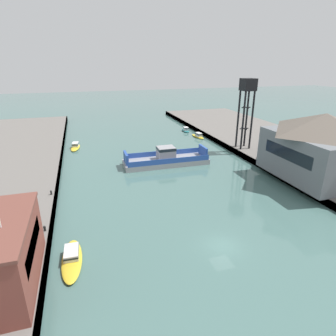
# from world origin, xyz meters

# --- Properties ---
(ground_plane) EXTENTS (400.00, 400.00, 0.00)m
(ground_plane) POSITION_xyz_m (0.00, 0.00, 0.00)
(ground_plane) COLOR #476B66
(quay_right) EXTENTS (28.00, 140.00, 1.22)m
(quay_right) POSITION_xyz_m (33.65, 20.00, 0.61)
(quay_right) COLOR slate
(quay_right) RESTS_ON ground
(chain_ferry) EXTENTS (18.27, 6.00, 3.87)m
(chain_ferry) POSITION_xyz_m (1.86, 29.97, 1.16)
(chain_ferry) COLOR #939399
(chain_ferry) RESTS_ON ground
(moored_boat_near_left) EXTENTS (2.56, 6.30, 1.43)m
(moored_boat_near_left) POSITION_xyz_m (17.60, 49.45, 0.54)
(moored_boat_near_left) COLOR yellow
(moored_boat_near_left) RESTS_ON ground
(moored_boat_near_right) EXTENTS (2.97, 7.14, 1.38)m
(moored_boat_near_right) POSITION_xyz_m (-16.92, 48.49, 0.51)
(moored_boat_near_right) COLOR yellow
(moored_boat_near_right) RESTS_ON ground
(moored_boat_mid_left) EXTENTS (2.69, 5.84, 1.38)m
(moored_boat_mid_left) POSITION_xyz_m (16.86, 57.94, 0.51)
(moored_boat_mid_left) COLOR #237075
(moored_boat_mid_left) RESTS_ON ground
(moored_boat_mid_right) EXTENTS (2.44, 7.79, 1.21)m
(moored_boat_mid_right) POSITION_xyz_m (-17.38, 2.51, 0.45)
(moored_boat_mid_right) COLOR yellow
(moored_boat_mid_right) RESTS_ON ground
(warehouse_shed) EXTENTS (14.01, 16.74, 11.43)m
(warehouse_shed) POSITION_xyz_m (25.32, 12.68, 6.93)
(warehouse_shed) COLOR slate
(warehouse_shed) RESTS_ON quay_right
(crane_tower) EXTENTS (2.98, 2.98, 16.15)m
(crane_tower) POSITION_xyz_m (22.15, 32.71, 13.53)
(crane_tower) COLOR black
(crane_tower) RESTS_ON quay_right
(flagpole) EXTENTS (0.20, 0.20, 8.20)m
(flagpole) POSITION_xyz_m (-22.21, -1.51, 5.49)
(flagpole) COLOR silver
(flagpole) RESTS_ON quay_left
(bollard_left_fore) EXTENTS (0.32, 0.32, 0.71)m
(bollard_left_fore) POSITION_xyz_m (-20.50, -4.00, 1.62)
(bollard_left_fore) COLOR black
(bollard_left_fore) RESTS_ON quay_left
(bollard_left_mid) EXTENTS (0.32, 0.32, 0.71)m
(bollard_left_mid) POSITION_xyz_m (-20.50, 1.32, 1.62)
(bollard_left_mid) COLOR black
(bollard_left_mid) RESTS_ON quay_left
(bollard_left_aft) EXTENTS (0.32, 0.32, 0.71)m
(bollard_left_aft) POSITION_xyz_m (-20.50, 7.82, 1.62)
(bollard_left_aft) COLOR black
(bollard_left_aft) RESTS_ON quay_left
(bollard_right_aft) EXTENTS (0.32, 0.32, 0.71)m
(bollard_right_aft) POSITION_xyz_m (20.50, 7.76, 1.62)
(bollard_right_aft) COLOR black
(bollard_right_aft) RESTS_ON quay_right
(bollard_left_far) EXTENTS (0.32, 0.32, 0.71)m
(bollard_left_far) POSITION_xyz_m (-20.50, 18.53, 1.62)
(bollard_left_far) COLOR black
(bollard_left_far) RESTS_ON quay_left
(bollard_right_far) EXTENTS (0.32, 0.32, 0.71)m
(bollard_right_far) POSITION_xyz_m (20.50, 18.26, 1.62)
(bollard_right_far) COLOR black
(bollard_right_far) RESTS_ON quay_right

